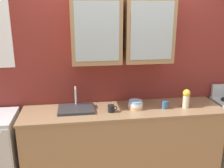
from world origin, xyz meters
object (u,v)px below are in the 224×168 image
vase (186,98)px  cup_near_sink (111,109)px  sink_faucet (76,108)px  bowl_stack (135,105)px  cup_near_bowls (165,105)px

vase → cup_near_sink: (-0.92, -0.01, -0.08)m
vase → sink_faucet: bearing=175.7°
sink_faucet → vase: sink_faucet is taller
cup_near_sink → sink_faucet: bearing=164.7°
bowl_stack → cup_near_bowls: size_ratio=1.71×
cup_near_sink → cup_near_bowls: bearing=1.3°
cup_near_bowls → bowl_stack: bearing=171.8°
bowl_stack → vase: 0.62m
bowl_stack → cup_near_sink: (-0.30, -0.07, -0.01)m
sink_faucet → vase: (1.33, -0.10, 0.10)m
sink_faucet → vase: size_ratio=1.84×
sink_faucet → cup_near_bowls: bearing=-5.2°
cup_near_bowls → sink_faucet: bearing=174.8°
bowl_stack → cup_near_bowls: 0.35m
sink_faucet → bowl_stack: bearing=-3.7°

